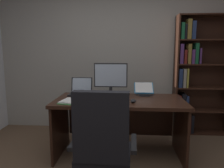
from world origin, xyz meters
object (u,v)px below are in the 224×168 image
office_chair (103,153)px  pen (98,98)px  notepad (96,99)px  computer_mouse (133,101)px  keyboard (108,101)px  reading_stand_with_book (144,89)px  desk (120,113)px  laptop (81,91)px  bookshelf (196,76)px  monitor (111,79)px  open_binder (80,102)px

office_chair → pen: size_ratio=7.43×
notepad → computer_mouse: bearing=-16.5°
keyboard → reading_stand_with_book: 0.66m
reading_stand_with_book → notepad: bearing=-152.3°
reading_stand_with_book → notepad: (-0.63, -0.33, -0.07)m
desk → laptop: laptop is taller
bookshelf → notepad: (-1.51, -0.90, -0.20)m
office_chair → reading_stand_with_book: bearing=70.1°
reading_stand_with_book → notepad: reading_stand_with_book is taller
bookshelf → reading_stand_with_book: bookshelf is taller
computer_mouse → notepad: 0.48m
desk → notepad: notepad is taller
keyboard → laptop: bearing=135.6°
bookshelf → monitor: bookshelf is taller
office_chair → laptop: (-0.44, 1.08, 0.37)m
desk → bookshelf: size_ratio=0.85×
open_binder → notepad: open_binder is taller
desk → keyboard: size_ratio=3.89×
keyboard → bookshelf: bearing=37.4°
computer_mouse → open_binder: computer_mouse is taller
desk → bookshelf: (1.22, 0.80, 0.41)m
pen → open_binder: bearing=-135.9°
bookshelf → reading_stand_with_book: (-0.89, -0.57, -0.13)m
desk → office_chair: 0.92m
monitor → reading_stand_with_book: bearing=6.0°
desk → bookshelf: bearing=33.2°
desk → monitor: size_ratio=3.54×
open_binder → notepad: size_ratio=2.38×
keyboard → desk: bearing=61.1°
reading_stand_with_book → open_binder: reading_stand_with_book is taller
open_binder → bookshelf: bearing=43.1°
pen → keyboard: bearing=-43.8°
desk → reading_stand_with_book: size_ratio=6.20×
bookshelf → computer_mouse: (-1.05, -1.03, -0.19)m
keyboard → open_binder: bearing=-171.5°
reading_stand_with_book → pen: 0.69m
desk → reading_stand_with_book: bearing=34.6°
desk → open_binder: open_binder is taller
monitor → reading_stand_with_book: size_ratio=1.75×
desk → pen: pen is taller
laptop → computer_mouse: bearing=-29.9°
reading_stand_with_book → notepad: size_ratio=1.26×
bookshelf → computer_mouse: bearing=-135.5°
keyboard → open_binder: (-0.34, -0.05, -0.00)m
office_chair → monitor: monitor is taller
reading_stand_with_book → computer_mouse: bearing=-109.3°
monitor → notepad: bearing=-120.2°
keyboard → pen: 0.20m
office_chair → computer_mouse: size_ratio=10.01×
keyboard → office_chair: bearing=-89.3°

